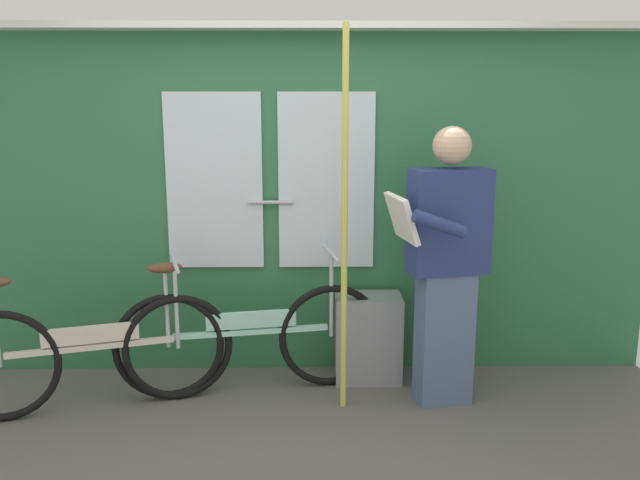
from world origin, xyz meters
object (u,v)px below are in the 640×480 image
object	(u,v)px
bicycle_leaning_behind	(250,337)
handrail_pole	(344,225)
passenger_reading_newspaper	(446,262)
trash_bin_by_wall	(368,338)
bicycle_near_door	(90,353)

from	to	relation	value
bicycle_leaning_behind	handrail_pole	size ratio (longest dim) A/B	0.75
handrail_pole	passenger_reading_newspaper	bearing A→B (deg)	5.67
bicycle_leaning_behind	trash_bin_by_wall	xyz separation A→B (m)	(0.73, 0.18, -0.08)
bicycle_near_door	handrail_pole	distance (m)	1.62
handrail_pole	trash_bin_by_wall	bearing A→B (deg)	65.42
trash_bin_by_wall	handrail_pole	world-z (taller)	handrail_pole
bicycle_near_door	bicycle_leaning_behind	bearing A→B (deg)	-1.61
bicycle_leaning_behind	trash_bin_by_wall	world-z (taller)	bicycle_leaning_behind
bicycle_leaning_behind	passenger_reading_newspaper	bearing A→B (deg)	-17.17
bicycle_near_door	bicycle_leaning_behind	distance (m)	0.92
bicycle_leaning_behind	handrail_pole	bearing A→B (deg)	-29.77
bicycle_leaning_behind	passenger_reading_newspaper	world-z (taller)	passenger_reading_newspaper
passenger_reading_newspaper	bicycle_leaning_behind	bearing A→B (deg)	-18.66
passenger_reading_newspaper	handrail_pole	bearing A→B (deg)	-5.93
trash_bin_by_wall	bicycle_near_door	bearing A→B (deg)	-165.65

